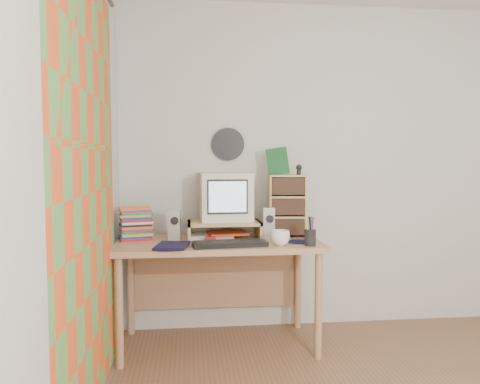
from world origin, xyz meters
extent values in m
plane|color=silver|center=(0.00, 1.75, 1.25)|extent=(3.50, 0.00, 3.50)
plane|color=silver|center=(-1.75, 0.00, 1.25)|extent=(0.00, 3.50, 3.50)
plane|color=#EE5321|center=(-1.71, 0.48, 1.15)|extent=(0.00, 2.20, 2.20)
cylinder|color=black|center=(-0.93, 1.73, 1.43)|extent=(0.25, 0.02, 0.25)
cube|color=tan|center=(-1.03, 1.38, 0.73)|extent=(1.40, 0.70, 0.04)
cube|color=tan|center=(-1.03, 1.71, 0.38)|extent=(1.33, 0.02, 0.41)
cylinder|color=tan|center=(-1.67, 1.09, 0.35)|extent=(0.05, 0.05, 0.71)
cylinder|color=tan|center=(-0.39, 1.09, 0.35)|extent=(0.05, 0.05, 0.71)
cylinder|color=tan|center=(-1.67, 1.67, 0.35)|extent=(0.05, 0.05, 0.71)
cylinder|color=tan|center=(-0.39, 1.67, 0.35)|extent=(0.05, 0.05, 0.71)
cube|color=#D4B76F|center=(-1.23, 1.48, 0.81)|extent=(0.02, 0.30, 0.12)
cube|color=#D4B76F|center=(-0.73, 1.48, 0.81)|extent=(0.02, 0.30, 0.12)
cube|color=#D4B76F|center=(-0.98, 1.48, 0.86)|extent=(0.52, 0.30, 0.02)
cube|color=silver|center=(-0.96, 1.53, 1.04)|extent=(0.37, 0.37, 0.35)
cube|color=silver|center=(-1.33, 1.42, 0.86)|extent=(0.09, 0.09, 0.22)
cube|color=silver|center=(-0.66, 1.44, 0.86)|extent=(0.09, 0.09, 0.22)
cube|color=black|center=(-0.97, 1.15, 0.77)|extent=(0.50, 0.21, 0.03)
cube|color=#D4B76F|center=(-0.51, 1.50, 0.98)|extent=(0.28, 0.17, 0.45)
imported|color=white|center=(-0.64, 1.15, 0.80)|extent=(0.16, 0.16, 0.10)
imported|color=black|center=(-1.44, 1.16, 0.77)|extent=(0.27, 0.22, 0.05)
cylinder|color=black|center=(-0.48, 1.26, 0.75)|extent=(0.21, 0.21, 0.00)
cube|color=red|center=(-1.09, 1.32, 0.77)|extent=(0.07, 0.05, 0.04)
cube|color=#195A2B|center=(-0.58, 1.52, 1.30)|extent=(0.15, 0.07, 0.20)
camera|label=1|loc=(-1.23, -1.84, 1.31)|focal=35.00mm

